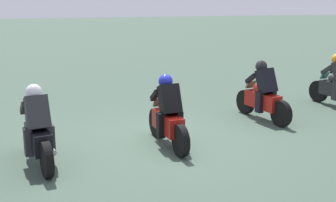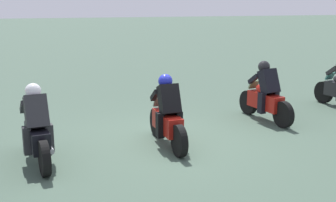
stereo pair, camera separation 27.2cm
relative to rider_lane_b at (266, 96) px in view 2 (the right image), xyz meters
The scene contains 4 objects.
ground_plane 3.11m from the rider_lane_b, 109.79° to the left, with size 120.00×120.00×0.00m, color #3D5143.
rider_lane_b is the anchor object (origin of this frame).
rider_lane_c 3.15m from the rider_lane_b, 114.09° to the left, with size 2.04×0.56×1.51m.
rider_lane_d 5.72m from the rider_lane_b, 106.72° to the left, with size 2.03×0.62×1.51m.
Camera 2 is at (-8.85, 2.18, 3.06)m, focal length 47.21 mm.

